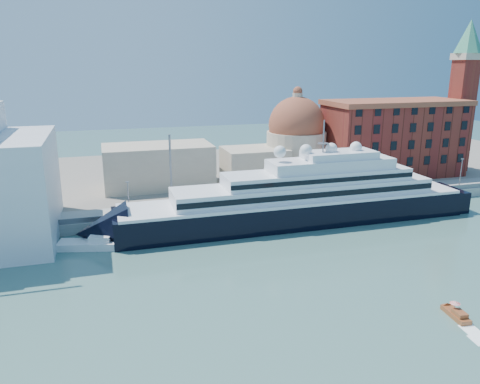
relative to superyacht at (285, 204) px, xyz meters
name	(u,v)px	position (x,y,z in m)	size (l,w,h in m)	color
ground	(308,266)	(-4.60, -23.00, -4.78)	(400.00, 400.00, 0.00)	#39625C
quay	(252,207)	(-4.60, 11.00, -3.53)	(180.00, 10.00, 2.50)	gray
land	(213,172)	(-4.60, 52.00, -3.78)	(260.00, 72.00, 2.00)	slate
quay_fence	(257,205)	(-4.60, 6.50, -1.68)	(180.00, 0.10, 1.20)	slate
superyacht	(285,204)	(0.00, 0.00, 0.00)	(92.78, 12.86, 27.73)	black
service_barge	(91,244)	(-42.95, -2.56, -3.98)	(13.16, 7.09, 2.82)	white
water_taxi	(456,314)	(8.55, -45.80, -4.20)	(2.29, 5.31, 2.45)	brown
warehouse	(393,138)	(47.40, 29.00, 9.00)	(43.00, 19.00, 23.25)	maroon
campanile	(463,87)	(71.40, 29.00, 23.97)	(8.40, 8.40, 47.00)	maroon
church	(248,151)	(1.79, 34.72, 6.12)	(66.00, 18.00, 25.50)	beige
lamp_posts	(203,179)	(-17.27, 9.27, 5.06)	(120.80, 2.40, 18.00)	slate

